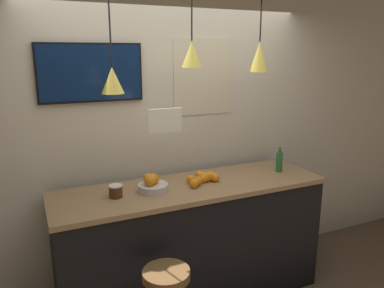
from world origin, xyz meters
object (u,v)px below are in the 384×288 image
object	(u,v)px
fruit_bowl	(152,184)
mounted_tv	(91,73)
juice_bottle	(279,161)
spread_jar	(116,191)

from	to	relation	value
fruit_bowl	mounted_tv	size ratio (longest dim) A/B	0.29
juice_bottle	spread_jar	size ratio (longest dim) A/B	2.23
juice_bottle	mounted_tv	size ratio (longest dim) A/B	0.28
fruit_bowl	spread_jar	bearing A→B (deg)	179.91
juice_bottle	mounted_tv	world-z (taller)	mounted_tv
fruit_bowl	mounted_tv	bearing A→B (deg)	131.07
spread_jar	juice_bottle	bearing A→B (deg)	0.00
juice_bottle	spread_jar	distance (m)	1.52
fruit_bowl	juice_bottle	size ratio (longest dim) A/B	1.02
juice_bottle	spread_jar	world-z (taller)	juice_bottle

